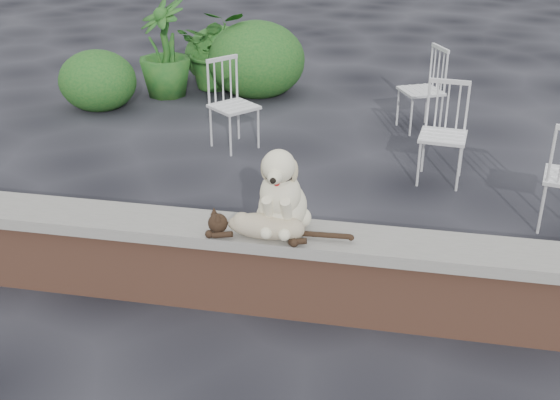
% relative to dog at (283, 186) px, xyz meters
% --- Properties ---
extents(ground, '(60.00, 60.00, 0.00)m').
position_rel_dog_xyz_m(ground, '(0.44, -0.04, -0.88)').
color(ground, black).
rests_on(ground, ground).
extents(brick_wall, '(6.00, 0.30, 0.50)m').
position_rel_dog_xyz_m(brick_wall, '(0.44, -0.04, -0.63)').
color(brick_wall, brown).
rests_on(brick_wall, ground).
extents(capstone, '(6.20, 0.40, 0.08)m').
position_rel_dog_xyz_m(capstone, '(0.44, -0.04, -0.34)').
color(capstone, slate).
rests_on(capstone, brick_wall).
extents(dog, '(0.40, 0.52, 0.60)m').
position_rel_dog_xyz_m(dog, '(0.00, 0.00, 0.00)').
color(dog, beige).
rests_on(dog, capstone).
extents(cat, '(1.09, 0.28, 0.18)m').
position_rel_dog_xyz_m(cat, '(-0.08, -0.15, -0.21)').
color(cat, tan).
rests_on(cat, capstone).
extents(chair_d, '(0.75, 0.75, 0.94)m').
position_rel_dog_xyz_m(chair_d, '(0.85, 3.75, -0.41)').
color(chair_d, white).
rests_on(chair_d, ground).
extents(chair_a, '(0.79, 0.79, 0.94)m').
position_rel_dog_xyz_m(chair_a, '(-1.06, 2.79, -0.41)').
color(chair_a, white).
rests_on(chair_a, ground).
extents(chair_b, '(0.62, 0.62, 0.94)m').
position_rel_dog_xyz_m(chair_b, '(1.07, 2.30, -0.41)').
color(chair_b, white).
rests_on(chair_b, ground).
extents(potted_plant_a, '(1.10, 0.99, 1.07)m').
position_rel_dog_xyz_m(potted_plant_a, '(-1.86, 4.92, -0.34)').
color(potted_plant_a, '#154B1B').
rests_on(potted_plant_a, ground).
extents(potted_plant_b, '(0.98, 0.98, 1.24)m').
position_rel_dog_xyz_m(potted_plant_b, '(-2.42, 4.45, -0.26)').
color(potted_plant_b, '#154B1B').
rests_on(potted_plant_b, ground).
extents(shrubbery, '(2.91, 2.35, 1.01)m').
position_rel_dog_xyz_m(shrubbery, '(-1.83, 4.67, -0.47)').
color(shrubbery, '#154B1B').
rests_on(shrubbery, ground).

